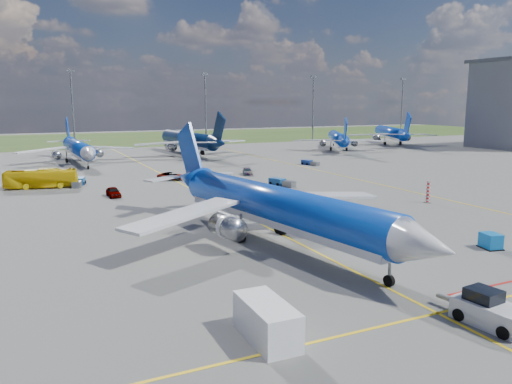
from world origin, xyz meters
name	(u,v)px	position (x,y,z in m)	size (l,w,h in m)	color
ground	(289,239)	(0.00, 0.00, 0.00)	(400.00, 400.00, 0.00)	#565653
grass_strip	(93,139)	(0.00, 150.00, 0.00)	(400.00, 80.00, 0.01)	#2D4719
taxiway_lines	(202,194)	(0.17, 27.70, 0.01)	(60.25, 160.00, 0.02)	yellow
floodlight_masts	(143,106)	(10.00, 110.00, 12.56)	(202.20, 0.50, 22.70)	slate
warning_post	(428,192)	(26.00, 8.00, 1.50)	(0.50, 0.50, 3.00)	red
bg_jet_nnw	(79,163)	(-12.50, 75.77, 0.00)	(27.93, 36.66, 9.60)	#0D40BB
bg_jet_n	(189,154)	(15.94, 83.93, 0.00)	(32.47, 42.62, 11.16)	#081D44
bg_jet_ne	(338,150)	(58.87, 77.85, 0.00)	(27.61, 36.24, 9.49)	#0D40BB
bg_jet_ene	(390,144)	(85.99, 87.29, 0.00)	(30.66, 40.25, 10.54)	#0D40BB
main_airliner	(277,244)	(-2.05, -1.22, 0.00)	(31.53, 41.38, 10.84)	#0D40BB
pushback_tug	(490,311)	(1.68, -22.57, 0.86)	(2.86, 6.36, 2.12)	silver
uld_container	(491,241)	(15.51, -11.03, 0.72)	(1.44, 1.80, 1.44)	#0D66B6
service_van	(267,321)	(-11.70, -18.47, 1.12)	(2.23, 5.08, 2.23)	white
apron_bus	(41,179)	(-21.47, 43.20, 1.55)	(2.60, 11.13, 3.10)	yellow
service_car_a	(113,192)	(-12.28, 30.75, 0.71)	(1.67, 4.14, 1.41)	#999999
service_car_b	(171,176)	(-0.27, 42.74, 0.68)	(2.26, 4.90, 1.36)	#999999
service_car_c	(248,171)	(14.60, 42.95, 0.62)	(1.75, 4.30, 1.25)	#999999
baggage_tug_w	(281,182)	(14.48, 29.07, 0.53)	(2.95, 5.15, 1.12)	#195199
baggage_tug_c	(79,182)	(-15.81, 43.46, 0.56)	(2.68, 5.47, 1.19)	#1B56A4
baggage_tug_e	(310,163)	(33.01, 50.68, 0.48)	(2.34, 4.68, 1.02)	navy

